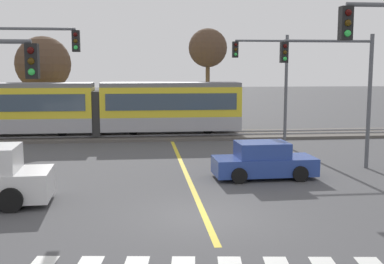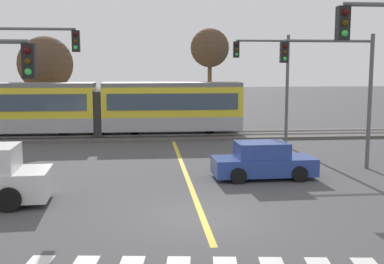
# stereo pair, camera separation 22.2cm
# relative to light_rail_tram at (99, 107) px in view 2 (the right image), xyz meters

# --- Properties ---
(ground_plane) EXTENTS (200.00, 200.00, 0.00)m
(ground_plane) POSITION_rel_light_rail_tram_xyz_m (4.71, -17.27, -2.05)
(ground_plane) COLOR #474749
(track_bed) EXTENTS (120.00, 4.00, 0.18)m
(track_bed) POSITION_rel_light_rail_tram_xyz_m (4.71, 0.01, -1.96)
(track_bed) COLOR #56514C
(track_bed) RESTS_ON ground
(rail_near) EXTENTS (120.00, 0.08, 0.10)m
(rail_near) POSITION_rel_light_rail_tram_xyz_m (4.71, -0.71, -1.82)
(rail_near) COLOR #939399
(rail_near) RESTS_ON track_bed
(rail_far) EXTENTS (120.00, 0.08, 0.10)m
(rail_far) POSITION_rel_light_rail_tram_xyz_m (4.71, 0.73, -1.82)
(rail_far) COLOR #939399
(rail_far) RESTS_ON track_bed
(light_rail_tram) EXTENTS (18.50, 2.64, 3.43)m
(light_rail_tram) POSITION_rel_light_rail_tram_xyz_m (0.00, 0.00, 0.00)
(light_rail_tram) COLOR #9E9EA3
(light_rail_tram) RESTS_ON track_bed
(lane_centre_line) EXTENTS (0.20, 17.85, 0.01)m
(lane_centre_line) POSITION_rel_light_rail_tram_xyz_m (4.71, -10.92, -2.05)
(lane_centre_line) COLOR gold
(lane_centre_line) RESTS_ON ground
(sedan_crossing) EXTENTS (4.25, 2.02, 1.52)m
(sedan_crossing) POSITION_rel_light_rail_tram_xyz_m (7.85, -12.27, -1.35)
(sedan_crossing) COLOR #284293
(sedan_crossing) RESTS_ON ground
(traffic_light_mid_right) EXTENTS (4.25, 0.38, 6.05)m
(traffic_light_mid_right) POSITION_rel_light_rail_tram_xyz_m (11.60, -10.81, 2.03)
(traffic_light_mid_right) COLOR #515459
(traffic_light_mid_right) RESTS_ON ground
(traffic_light_far_right) EXTENTS (3.25, 0.38, 6.41)m
(traffic_light_far_right) POSITION_rel_light_rail_tram_xyz_m (10.12, -4.41, 2.18)
(traffic_light_far_right) COLOR #515459
(traffic_light_far_right) RESTS_ON ground
(traffic_light_mid_left) EXTENTS (4.25, 0.38, 6.68)m
(traffic_light_mid_left) POSITION_rel_light_rail_tram_xyz_m (-2.52, -10.46, 2.35)
(traffic_light_mid_left) COLOR #515459
(traffic_light_mid_left) RESTS_ON ground
(bare_tree_west) EXTENTS (3.93, 3.93, 6.80)m
(bare_tree_west) POSITION_rel_light_rail_tram_xyz_m (-4.10, 4.13, 2.76)
(bare_tree_west) COLOR brown
(bare_tree_west) RESTS_ON ground
(bare_tree_east) EXTENTS (2.95, 2.95, 7.54)m
(bare_tree_east) POSITION_rel_light_rail_tram_xyz_m (7.96, 5.40, 3.95)
(bare_tree_east) COLOR brown
(bare_tree_east) RESTS_ON ground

